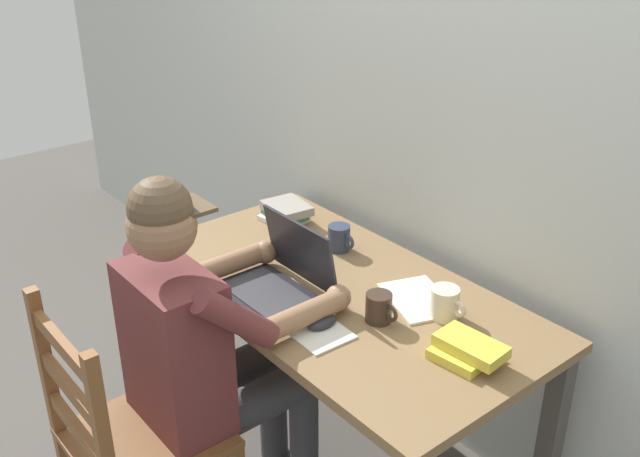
# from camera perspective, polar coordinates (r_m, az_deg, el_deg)

# --- Properties ---
(back_wall) EXTENTS (6.00, 0.04, 2.60)m
(back_wall) POSITION_cam_1_polar(r_m,az_deg,el_deg) (2.42, 9.70, 10.49)
(back_wall) COLOR beige
(back_wall) RESTS_ON ground
(desk) EXTENTS (1.39, 0.74, 0.73)m
(desk) POSITION_cam_1_polar(r_m,az_deg,el_deg) (2.40, 1.30, -6.71)
(desk) COLOR olive
(desk) RESTS_ON ground
(seated_person) EXTENTS (0.50, 0.60, 1.23)m
(seated_person) POSITION_cam_1_polar(r_m,az_deg,el_deg) (2.22, -8.94, -8.82)
(seated_person) COLOR brown
(seated_person) RESTS_ON ground
(wooden_chair) EXTENTS (0.42, 0.42, 0.93)m
(wooden_chair) POSITION_cam_1_polar(r_m,az_deg,el_deg) (2.26, -14.84, -15.87)
(wooden_chair) COLOR brown
(wooden_chair) RESTS_ON ground
(laptop) EXTENTS (0.33, 0.27, 0.23)m
(laptop) POSITION_cam_1_polar(r_m,az_deg,el_deg) (2.30, -3.15, -3.87)
(laptop) COLOR #232328
(laptop) RESTS_ON desk
(computer_mouse) EXTENTS (0.06, 0.10, 0.03)m
(computer_mouse) POSITION_cam_1_polar(r_m,az_deg,el_deg) (2.14, 0.16, -7.38)
(computer_mouse) COLOR #232328
(computer_mouse) RESTS_ON desk
(coffee_mug_white) EXTENTS (0.12, 0.09, 0.10)m
(coffee_mug_white) POSITION_cam_1_polar(r_m,az_deg,el_deg) (2.20, 9.82, -5.81)
(coffee_mug_white) COLOR beige
(coffee_mug_white) RESTS_ON desk
(coffee_mug_dark) EXTENTS (0.12, 0.08, 0.09)m
(coffee_mug_dark) POSITION_cam_1_polar(r_m,az_deg,el_deg) (2.16, 4.69, -6.24)
(coffee_mug_dark) COLOR #38281E
(coffee_mug_dark) RESTS_ON desk
(coffee_mug_spare) EXTENTS (0.12, 0.08, 0.09)m
(coffee_mug_spare) POSITION_cam_1_polar(r_m,az_deg,el_deg) (2.56, 1.55, -0.76)
(coffee_mug_spare) COLOR #2D384C
(coffee_mug_spare) RESTS_ON desk
(book_stack_main) EXTENTS (0.20, 0.17, 0.07)m
(book_stack_main) POSITION_cam_1_polar(r_m,az_deg,el_deg) (2.77, -2.74, 1.29)
(book_stack_main) COLOR white
(book_stack_main) RESTS_ON desk
(book_stack_side) EXTENTS (0.20, 0.16, 0.06)m
(book_stack_side) POSITION_cam_1_polar(r_m,az_deg,el_deg) (2.05, 11.49, -9.34)
(book_stack_side) COLOR gold
(book_stack_side) RESTS_ON desk
(paper_pile_near_laptop) EXTENTS (0.24, 0.16, 0.01)m
(paper_pile_near_laptop) POSITION_cam_1_polar(r_m,az_deg,el_deg) (2.14, -0.57, -7.85)
(paper_pile_near_laptop) COLOR silver
(paper_pile_near_laptop) RESTS_ON desk
(paper_pile_back_corner) EXTENTS (0.29, 0.25, 0.01)m
(paper_pile_back_corner) POSITION_cam_1_polar(r_m,az_deg,el_deg) (2.30, 7.73, -5.53)
(paper_pile_back_corner) COLOR white
(paper_pile_back_corner) RESTS_ON desk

